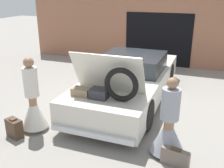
% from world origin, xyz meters
% --- Properties ---
extents(ground_plane, '(40.00, 40.00, 0.00)m').
position_xyz_m(ground_plane, '(0.00, 0.00, 0.00)').
color(ground_plane, gray).
extents(garage_wall_back, '(12.00, 0.14, 2.80)m').
position_xyz_m(garage_wall_back, '(0.00, 4.09, 1.39)').
color(garage_wall_back, '#9E664C').
rests_on(garage_wall_back, ground_plane).
extents(car, '(2.02, 5.33, 1.81)m').
position_xyz_m(car, '(0.00, 0.01, 0.60)').
color(car, silver).
rests_on(car, ground_plane).
extents(person_left, '(0.61, 0.61, 1.75)m').
position_xyz_m(person_left, '(-1.53, -2.49, 0.63)').
color(person_left, '#997051').
rests_on(person_left, ground_plane).
extents(person_right, '(0.68, 0.68, 1.62)m').
position_xyz_m(person_right, '(1.53, -2.38, 0.57)').
color(person_right, '#997051').
rests_on(person_right, ground_plane).
extents(suitcase_beside_left_person, '(0.44, 0.32, 0.45)m').
position_xyz_m(suitcase_beside_left_person, '(-1.76, -2.92, 0.21)').
color(suitcase_beside_left_person, '#473323').
rests_on(suitcase_beside_left_person, ground_plane).
extents(suitcase_beside_right_person, '(0.55, 0.24, 0.37)m').
position_xyz_m(suitcase_beside_right_person, '(1.73, -2.69, 0.17)').
color(suitcase_beside_right_person, '#75665B').
rests_on(suitcase_beside_right_person, ground_plane).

